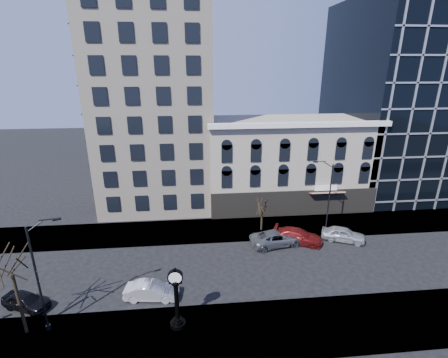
{
  "coord_description": "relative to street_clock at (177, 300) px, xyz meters",
  "views": [
    {
      "loc": [
        -1.0,
        -27.06,
        19.0
      ],
      "look_at": [
        2.0,
        4.0,
        8.0
      ],
      "focal_mm": 26.0,
      "sensor_mm": 36.0,
      "label": 1
    }
  ],
  "objects": [
    {
      "name": "sidewalk_near",
      "position": [
        2.62,
        -0.91,
        -2.41
      ],
      "size": [
        160.0,
        6.0,
        0.12
      ],
      "primitive_type": "cube",
      "color": "gray",
      "rests_on": "ground"
    },
    {
      "name": "glass_office",
      "position": [
        34.62,
        27.99,
        11.53
      ],
      "size": [
        20.0,
        20.15,
        28.0
      ],
      "color": "black",
      "rests_on": "ground"
    },
    {
      "name": "cream_tower",
      "position": [
        -3.49,
        25.97,
        16.85
      ],
      "size": [
        15.9,
        15.4,
        42.5
      ],
      "color": "beige",
      "rests_on": "ground"
    },
    {
      "name": "car_far_b",
      "position": [
        13.03,
        11.39,
        -1.68
      ],
      "size": [
        5.88,
        4.27,
        1.58
      ],
      "primitive_type": "imported",
      "rotation": [
        0.0,
        0.0,
        1.14
      ],
      "color": "maroon",
      "rests_on": "ground"
    },
    {
      "name": "street_lamp_far",
      "position": [
        16.43,
        13.46,
        4.4
      ],
      "size": [
        2.25,
        0.93,
        8.94
      ],
      "rotation": [
        0.0,
        0.0,
        2.83
      ],
      "color": "black",
      "rests_on": "sidewalk_far"
    },
    {
      "name": "street_clock",
      "position": [
        0.0,
        0.0,
        0.0
      ],
      "size": [
        1.18,
        1.18,
        5.19
      ],
      "rotation": [
        0.0,
        0.0,
        -0.02
      ],
      "color": "black",
      "rests_on": "sidewalk_near"
    },
    {
      "name": "ground",
      "position": [
        2.62,
        7.09,
        -2.47
      ],
      "size": [
        160.0,
        160.0,
        0.0
      ],
      "primitive_type": "plane",
      "color": "black",
      "rests_on": "ground"
    },
    {
      "name": "bare_tree_near",
      "position": [
        -11.26,
        0.44,
        3.89
      ],
      "size": [
        4.81,
        4.81,
        8.25
      ],
      "color": "black",
      "rests_on": "sidewalk_near"
    },
    {
      "name": "street_lamp_near",
      "position": [
        -9.09,
        0.78,
        4.59
      ],
      "size": [
        2.27,
        1.07,
        9.19
      ],
      "rotation": [
        0.0,
        0.0,
        0.37
      ],
      "color": "black",
      "rests_on": "sidewalk_near"
    },
    {
      "name": "car_near_a",
      "position": [
        -12.51,
        3.28,
        -1.78
      ],
      "size": [
        4.34,
        3.03,
        1.37
      ],
      "primitive_type": "imported",
      "rotation": [
        0.0,
        0.0,
        1.18
      ],
      "color": "black",
      "rests_on": "ground"
    },
    {
      "name": "bare_tree_far",
      "position": [
        9.51,
        14.56,
        1.16
      ],
      "size": [
        2.71,
        2.71,
        4.66
      ],
      "color": "black",
      "rests_on": "sidewalk_far"
    },
    {
      "name": "sidewalk_far",
      "position": [
        2.62,
        15.09,
        -2.41
      ],
      "size": [
        160.0,
        6.0,
        0.12
      ],
      "primitive_type": "cube",
      "color": "gray",
      "rests_on": "ground"
    },
    {
      "name": "car_far_a",
      "position": [
        10.48,
        11.14,
        -1.66
      ],
      "size": [
        6.23,
        3.74,
        1.62
      ],
      "primitive_type": "imported",
      "rotation": [
        0.0,
        0.0,
        1.76
      ],
      "color": "#595B60",
      "rests_on": "ground"
    },
    {
      "name": "victorian_row",
      "position": [
        14.62,
        22.98,
        3.53
      ],
      "size": [
        22.6,
        11.19,
        12.5
      ],
      "color": "#A59988",
      "rests_on": "ground"
    },
    {
      "name": "car_near_b",
      "position": [
        -2.35,
        3.49,
        -1.71
      ],
      "size": [
        4.72,
        2.08,
        1.51
      ],
      "primitive_type": "imported",
      "rotation": [
        0.0,
        0.0,
        1.46
      ],
      "color": "silver",
      "rests_on": "ground"
    },
    {
      "name": "car_far_c",
      "position": [
        18.29,
        11.24,
        -1.65
      ],
      "size": [
        5.15,
        3.68,
        1.63
      ],
      "primitive_type": "imported",
      "rotation": [
        0.0,
        0.0,
        1.16
      ],
      "color": "#A5A8AD",
      "rests_on": "ground"
    }
  ]
}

